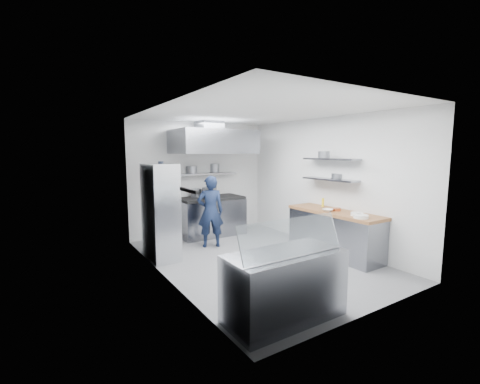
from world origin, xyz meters
TOP-DOWN VIEW (x-y plane):
  - floor at (0.00, 0.00)m, footprint 5.00×5.00m
  - ceiling at (0.00, 0.00)m, footprint 5.00×5.00m
  - wall_back at (0.00, 2.50)m, footprint 3.60×2.80m
  - wall_front at (0.00, -2.50)m, footprint 3.60×2.80m
  - wall_left at (-1.80, 0.00)m, footprint 2.80×5.00m
  - wall_right at (1.80, 0.00)m, footprint 2.80×5.00m
  - gas_range at (0.10, 2.10)m, footprint 1.60×0.80m
  - cooktop at (0.10, 2.10)m, footprint 1.57×0.78m
  - stock_pot_left at (-0.19, 2.33)m, footprint 0.26×0.26m
  - stock_pot_mid at (0.06, 2.10)m, footprint 0.36×0.36m
  - over_range_shelf at (0.10, 2.34)m, footprint 1.60×0.30m
  - shelf_pot_a at (-0.26, 2.43)m, footprint 0.27×0.27m
  - shelf_pot_b at (0.43, 2.53)m, footprint 0.27×0.27m
  - extractor_hood at (0.10, 1.93)m, footprint 1.90×1.15m
  - hood_duct at (0.10, 2.15)m, footprint 0.55×0.55m
  - red_firebox at (-1.25, 2.44)m, footprint 0.22×0.10m
  - chef at (-0.36, 1.23)m, footprint 0.66×0.55m
  - wire_rack at (-1.53, 1.05)m, footprint 0.50×0.90m
  - rack_bin_a at (-1.53, 0.92)m, footprint 0.15×0.19m
  - rack_bin_b at (-1.53, 1.45)m, footprint 0.15×0.19m
  - rack_jar at (-1.48, 1.09)m, footprint 0.10×0.10m
  - knife_strip at (-1.78, -0.90)m, footprint 0.04×0.55m
  - prep_counter_base at (1.48, -0.60)m, footprint 0.62×2.00m
  - prep_counter_top at (1.48, -0.60)m, footprint 0.65×2.04m
  - plate_stack_a at (1.31, -1.34)m, footprint 0.26×0.26m
  - plate_stack_b at (1.43, -1.17)m, footprint 0.23×0.23m
  - copper_pan at (1.51, -0.62)m, footprint 0.16×0.16m
  - squeeze_bottle at (1.65, -0.12)m, footprint 0.05×0.05m
  - mixing_bowl at (1.31, -0.57)m, footprint 0.24×0.24m
  - wall_shelf_lower at (1.64, -0.30)m, footprint 0.30×1.30m
  - wall_shelf_upper at (1.64, -0.30)m, footprint 0.30×1.30m
  - shelf_pot_c at (1.78, -0.37)m, footprint 0.23×0.23m
  - shelf_pot_d at (1.50, -0.25)m, footprint 0.24×0.24m
  - display_case at (-1.00, -2.00)m, footprint 1.50×0.70m
  - display_glass at (-1.00, -2.12)m, footprint 1.47×0.19m

SIDE VIEW (x-z plane):
  - floor at x=0.00m, z-range 0.00..0.00m
  - prep_counter_base at x=1.48m, z-range 0.00..0.84m
  - display_case at x=-1.00m, z-range 0.00..0.85m
  - gas_range at x=0.10m, z-range 0.00..0.90m
  - chef at x=-0.36m, z-range 0.00..1.56m
  - rack_bin_a at x=-1.53m, z-range 0.71..0.89m
  - prep_counter_top at x=1.48m, z-range 0.84..0.90m
  - mixing_bowl at x=1.31m, z-range 0.90..0.95m
  - wire_rack at x=-1.53m, z-range 0.00..1.85m
  - cooktop at x=0.10m, z-range 0.90..0.96m
  - plate_stack_a at x=1.31m, z-range 0.90..0.96m
  - plate_stack_b at x=1.43m, z-range 0.90..0.96m
  - copper_pan at x=1.51m, z-range 0.90..0.96m
  - squeeze_bottle at x=1.65m, z-range 0.90..1.08m
  - stock_pot_left at x=-0.19m, z-range 0.96..1.16m
  - display_glass at x=-1.00m, z-range 0.86..1.28m
  - stock_pot_mid at x=0.06m, z-range 0.96..1.20m
  - rack_bin_b at x=-1.53m, z-range 1.22..1.38m
  - wall_back at x=0.00m, z-range 1.39..1.41m
  - wall_front at x=0.00m, z-range 1.39..1.41m
  - wall_left at x=-1.80m, z-range 1.39..1.41m
  - wall_right at x=1.80m, z-range 1.39..1.41m
  - red_firebox at x=-1.25m, z-range 1.29..1.55m
  - wall_shelf_lower at x=1.64m, z-range 1.48..1.52m
  - over_range_shelf at x=0.10m, z-range 1.50..1.54m
  - knife_strip at x=-1.78m, z-range 1.53..1.57m
  - shelf_pot_c at x=1.78m, z-range 1.52..1.62m
  - shelf_pot_a at x=-0.26m, z-range 1.54..1.72m
  - shelf_pot_b at x=0.43m, z-range 1.54..1.76m
  - rack_jar at x=-1.48m, z-range 1.71..1.89m
  - wall_shelf_upper at x=1.64m, z-range 1.90..1.94m
  - shelf_pot_d at x=1.50m, z-range 1.94..2.08m
  - extractor_hood at x=0.10m, z-range 2.02..2.57m
  - hood_duct at x=0.10m, z-range 2.56..2.80m
  - ceiling at x=0.00m, z-range 2.80..2.80m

